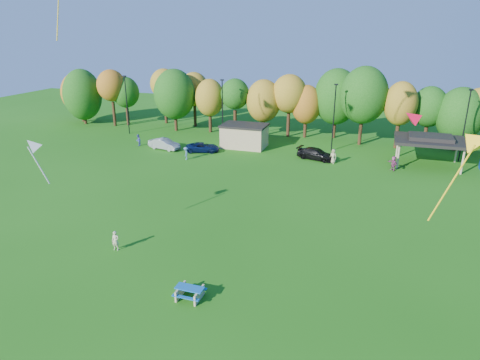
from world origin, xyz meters
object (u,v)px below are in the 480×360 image
(kite_flyer, at_px, (115,241))
(car_d, at_px, (316,154))
(picnic_table, at_px, (190,292))
(car_b, at_px, (165,144))
(car_c, at_px, (203,147))
(car_a, at_px, (161,143))

(kite_flyer, relative_size, car_d, 0.31)
(picnic_table, relative_size, kite_flyer, 1.16)
(kite_flyer, xyz_separation_m, car_d, (10.88, 28.63, -0.06))
(kite_flyer, bearing_deg, car_b, 102.79)
(kite_flyer, bearing_deg, car_c, 91.67)
(kite_flyer, relative_size, car_c, 0.34)
(picnic_table, height_order, car_b, car_b)
(car_a, xyz_separation_m, car_b, (0.80, -0.53, 0.06))
(picnic_table, distance_m, car_b, 35.56)
(car_a, bearing_deg, car_d, -76.36)
(picnic_table, height_order, car_d, car_d)
(car_a, relative_size, car_b, 0.89)
(picnic_table, distance_m, car_c, 33.55)
(picnic_table, relative_size, car_c, 0.40)
(car_a, xyz_separation_m, car_c, (6.32, -0.08, -0.05))
(car_b, height_order, car_c, car_b)
(kite_flyer, xyz_separation_m, car_a, (-10.70, 27.38, -0.10))
(car_a, bearing_deg, car_c, -80.37)
(car_d, bearing_deg, picnic_table, -170.00)
(car_c, bearing_deg, car_d, -102.63)
(picnic_table, xyz_separation_m, car_b, (-17.86, 30.75, 0.29))
(car_b, bearing_deg, car_a, 67.59)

